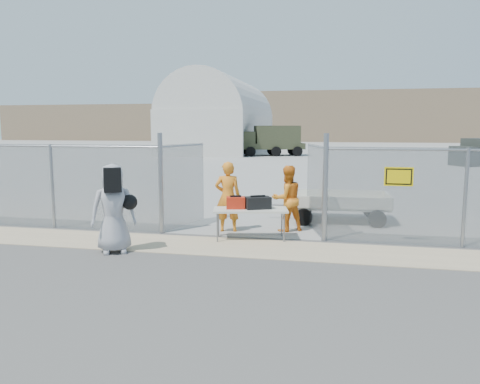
% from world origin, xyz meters
% --- Properties ---
extents(ground, '(160.00, 160.00, 0.00)m').
position_xyz_m(ground, '(0.00, 0.00, 0.00)').
color(ground, '#474545').
extents(tarmac_inside, '(160.00, 80.00, 0.01)m').
position_xyz_m(tarmac_inside, '(0.00, 42.00, 0.01)').
color(tarmac_inside, '#9B9A94').
rests_on(tarmac_inside, ground).
extents(dirt_strip, '(44.00, 1.60, 0.01)m').
position_xyz_m(dirt_strip, '(0.00, 1.00, 0.01)').
color(dirt_strip, '#C6AE87').
rests_on(dirt_strip, ground).
extents(distant_hills, '(140.00, 6.00, 9.00)m').
position_xyz_m(distant_hills, '(5.00, 78.00, 4.50)').
color(distant_hills, '#7F684F').
rests_on(distant_hills, ground).
extents(chain_link_fence, '(40.00, 0.20, 2.20)m').
position_xyz_m(chain_link_fence, '(0.00, 2.00, 1.10)').
color(chain_link_fence, gray).
rests_on(chain_link_fence, ground).
extents(quonset_hangar, '(9.00, 18.00, 8.00)m').
position_xyz_m(quonset_hangar, '(-10.00, 40.00, 4.00)').
color(quonset_hangar, beige).
rests_on(quonset_hangar, ground).
extents(folding_table, '(1.84, 1.06, 0.73)m').
position_xyz_m(folding_table, '(0.29, 1.82, 0.37)').
color(folding_table, beige).
rests_on(folding_table, ground).
extents(orange_bag, '(0.49, 0.38, 0.27)m').
position_xyz_m(orange_bag, '(-0.06, 1.79, 0.87)').
color(orange_bag, red).
rests_on(orange_bag, folding_table).
extents(black_duffel, '(0.67, 0.56, 0.28)m').
position_xyz_m(black_duffel, '(0.46, 1.87, 0.87)').
color(black_duffel, black).
rests_on(black_duffel, folding_table).
extents(security_worker_left, '(0.72, 0.54, 1.79)m').
position_xyz_m(security_worker_left, '(-0.43, 2.53, 0.89)').
color(security_worker_left, orange).
rests_on(security_worker_left, ground).
extents(security_worker_right, '(1.03, 0.98, 1.68)m').
position_xyz_m(security_worker_right, '(1.03, 2.89, 0.84)').
color(security_worker_right, orange).
rests_on(security_worker_right, ground).
extents(visitor, '(1.10, 0.96, 1.88)m').
position_xyz_m(visitor, '(-2.32, 0.10, 0.94)').
color(visitor, '#9E9DA1').
rests_on(visitor, ground).
extents(utility_trailer, '(3.60, 1.98, 0.85)m').
position_xyz_m(utility_trailer, '(2.33, 4.45, 0.43)').
color(utility_trailer, beige).
rests_on(utility_trailer, ground).
extents(military_truck, '(6.18, 3.83, 2.77)m').
position_xyz_m(military_truck, '(-3.72, 34.23, 1.38)').
color(military_truck, '#393D26').
rests_on(military_truck, ground).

